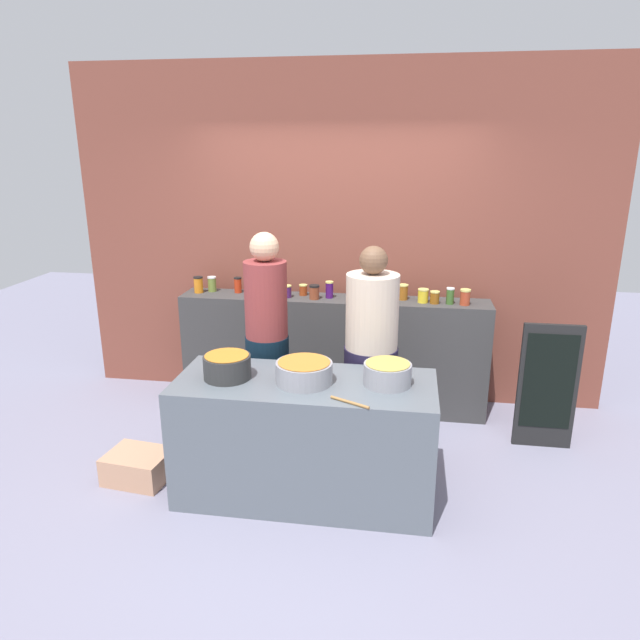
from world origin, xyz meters
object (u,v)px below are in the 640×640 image
at_px(cooking_pot_center, 304,372).
at_px(bread_crate, 138,466).
at_px(preserve_jar_0, 198,285).
at_px(wooden_spoon, 350,402).
at_px(preserve_jar_13, 435,297).
at_px(preserve_jar_11, 403,292).
at_px(cook_in_cap, 371,367).
at_px(preserve_jar_4, 271,289).
at_px(preserve_jar_7, 314,292).
at_px(preserve_jar_5, 287,291).
at_px(chalkboard_sign, 548,386).
at_px(preserve_jar_15, 465,297).
at_px(cooking_pot_right, 387,374).
at_px(preserve_jar_3, 257,290).
at_px(preserve_jar_1, 212,284).
at_px(preserve_jar_10, 380,292).
at_px(cook_with_tongs, 267,354).
at_px(preserve_jar_2, 238,285).
at_px(preserve_jar_9, 366,293).
at_px(preserve_jar_8, 329,290).
at_px(preserve_jar_12, 423,296).
at_px(preserve_jar_14, 450,296).
at_px(preserve_jar_6, 303,290).
at_px(cooking_pot_left, 227,367).

relative_size(cooking_pot_center, bread_crate, 0.85).
xyz_separation_m(preserve_jar_0, cooking_pot_center, (1.22, -1.43, -0.19)).
bearing_deg(wooden_spoon, preserve_jar_13, 71.82).
height_order(preserve_jar_11, cook_in_cap, cook_in_cap).
distance_m(preserve_jar_4, preserve_jar_7, 0.38).
height_order(preserve_jar_4, cooking_pot_center, preserve_jar_4).
distance_m(preserve_jar_5, preserve_jar_13, 1.26).
bearing_deg(chalkboard_sign, preserve_jar_4, 169.21).
bearing_deg(wooden_spoon, preserve_jar_15, 64.33).
height_order(cooking_pot_right, chalkboard_sign, chalkboard_sign).
distance_m(preserve_jar_3, cooking_pot_center, 1.56).
bearing_deg(preserve_jar_7, preserve_jar_0, 176.51).
xyz_separation_m(preserve_jar_1, wooden_spoon, (1.44, -1.76, -0.25)).
xyz_separation_m(preserve_jar_1, chalkboard_sign, (2.86, -0.55, -0.58)).
bearing_deg(cooking_pot_right, chalkboard_sign, 36.35).
distance_m(preserve_jar_10, cook_with_tongs, 1.21).
height_order(preserve_jar_2, bread_crate, preserve_jar_2).
bearing_deg(preserve_jar_5, cooking_pot_right, -55.04).
bearing_deg(preserve_jar_7, preserve_jar_10, 9.82).
xyz_separation_m(preserve_jar_1, bread_crate, (-0.09, -1.49, -0.99)).
xyz_separation_m(preserve_jar_9, cooking_pot_right, (0.24, -1.36, -0.18)).
height_order(preserve_jar_10, cook_with_tongs, cook_with_tongs).
relative_size(preserve_jar_8, preserve_jar_15, 1.10).
height_order(preserve_jar_7, cooking_pot_right, preserve_jar_7).
relative_size(preserve_jar_12, preserve_jar_14, 0.85).
height_order(cooking_pot_center, bread_crate, cooking_pot_center).
height_order(preserve_jar_2, wooden_spoon, preserve_jar_2).
bearing_deg(preserve_jar_2, preserve_jar_13, -3.49).
bearing_deg(preserve_jar_4, cook_with_tongs, -79.41).
xyz_separation_m(preserve_jar_4, cook_in_cap, (0.93, -0.80, -0.36)).
relative_size(preserve_jar_15, cooking_pot_right, 0.44).
height_order(preserve_jar_12, preserve_jar_14, preserve_jar_14).
distance_m(preserve_jar_6, preserve_jar_10, 0.68).
height_order(preserve_jar_9, chalkboard_sign, preserve_jar_9).
bearing_deg(preserve_jar_6, cooking_pot_center, -79.52).
relative_size(preserve_jar_7, preserve_jar_14, 0.90).
xyz_separation_m(preserve_jar_13, cook_in_cap, (-0.47, -0.80, -0.34)).
height_order(preserve_jar_1, preserve_jar_9, preserve_jar_1).
bearing_deg(preserve_jar_6, preserve_jar_12, -4.67).
bearing_deg(preserve_jar_12, preserve_jar_8, 177.95).
bearing_deg(cooking_pot_left, cook_with_tongs, 78.53).
height_order(wooden_spoon, bread_crate, wooden_spoon).
xyz_separation_m(preserve_jar_6, cook_in_cap, (0.67, -0.90, -0.34)).
xyz_separation_m(preserve_jar_11, cooking_pot_center, (-0.60, -1.46, -0.19)).
xyz_separation_m(preserve_jar_12, preserve_jar_13, (0.10, -0.02, -0.01)).
bearing_deg(preserve_jar_7, cook_with_tongs, -107.00).
height_order(preserve_jar_4, preserve_jar_14, same).
relative_size(preserve_jar_0, preserve_jar_7, 1.18).
xyz_separation_m(preserve_jar_8, wooden_spoon, (0.36, -1.70, -0.26)).
bearing_deg(cook_in_cap, cooking_pot_right, -75.10).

